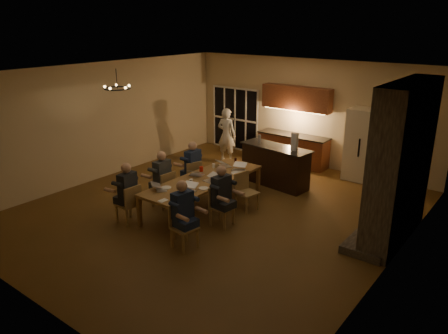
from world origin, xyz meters
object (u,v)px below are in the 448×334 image
laptop_a (161,185)px  mug_mid (223,171)px  chandelier (117,88)px  mug_front (191,181)px  chair_left_near (128,204)px  chair_right_far (247,192)px  person_right_near (183,214)px  person_left_mid (162,179)px  laptop_d (211,177)px  can_right (224,176)px  plate_near (204,188)px  can_cola (235,160)px  chair_left_mid (163,189)px  bar_island (275,166)px  laptop_c (197,171)px  bar_blender (295,142)px  dining_table (204,194)px  chair_right_near (184,227)px  refrigerator (364,145)px  redcup_near (175,197)px  standing_person (227,135)px  laptop_e (225,162)px  redcup_mid (201,169)px  plate_left (166,188)px  chair_left_far (191,177)px  can_silver (186,186)px  person_left_near (128,193)px  chair_right_mid (222,206)px  person_right_mid (221,196)px  plate_far (236,173)px  laptop_f (239,166)px  person_left_far (193,168)px

laptop_a → mug_mid: size_ratio=3.20×
chandelier → mug_front: bearing=8.8°
chair_left_near → mug_mid: chair_left_near is taller
chair_right_far → laptop_a: laptop_a is taller
person_right_near → person_left_mid: (-1.69, 1.13, 0.00)m
laptop_d → can_right: (0.12, 0.36, -0.05)m
plate_near → can_cola: bearing=105.7°
chair_left_mid → laptop_d: bearing=116.2°
bar_island → plate_near: bearing=-85.0°
laptop_c → laptop_d: size_ratio=1.00×
chandelier → bar_blender: (3.04, 3.08, -1.44)m
dining_table → chair_left_mid: chair_left_mid is taller
chair_right_near → can_cola: size_ratio=7.42×
refrigerator → redcup_near: bearing=-108.7°
chair_left_mid → chair_right_near: size_ratio=1.00×
chair_right_near → standing_person: 5.66m
redcup_near → can_right: 1.61m
mug_mid → laptop_e: bearing=121.5°
chair_right_near → redcup_mid: 2.45m
refrigerator → can_cola: refrigerator is taller
standing_person → laptop_a: (1.52, -4.35, 0.02)m
chair_left_near → person_right_near: (1.68, -0.04, 0.24)m
person_left_mid → can_cola: 2.07m
laptop_d → plate_left: 1.05m
chair_left_far → mug_mid: size_ratio=8.90×
mug_front → can_silver: can_silver is taller
chair_right_near → plate_left: (-1.19, 0.72, 0.31)m
person_left_near → standing_person: (-0.98, 4.83, 0.16)m
chair_left_mid → can_silver: chair_left_mid is taller
chair_right_mid → can_silver: size_ratio=7.42×
dining_table → can_right: 0.65m
redcup_near → bar_blender: (0.72, 3.67, 0.50)m
person_left_near → person_right_mid: size_ratio=1.00×
person_right_near → redcup_mid: size_ratio=11.50×
chair_left_far → laptop_d: laptop_d is taller
chair_right_far → plate_far: bearing=78.1°
mug_front → plate_left: 0.60m
bar_island → laptop_f: size_ratio=6.15×
chair_right_far → person_left_near: size_ratio=0.64×
chair_left_near → can_silver: 1.32m
person_left_mid → can_cola: (0.72, 1.93, 0.12)m
mug_mid → plate_left: 1.59m
refrigerator → plate_left: 5.74m
person_left_far → bar_blender: bearing=132.7°
can_cola → plate_far: can_cola is taller
person_right_mid → person_left_near: bearing=128.8°
person_left_near → laptop_e: bearing=158.1°
chair_right_near → bar_island: bearing=15.3°
bar_island → laptop_a: bar_island is taller
chair_left_near → chair_right_mid: bearing=126.6°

